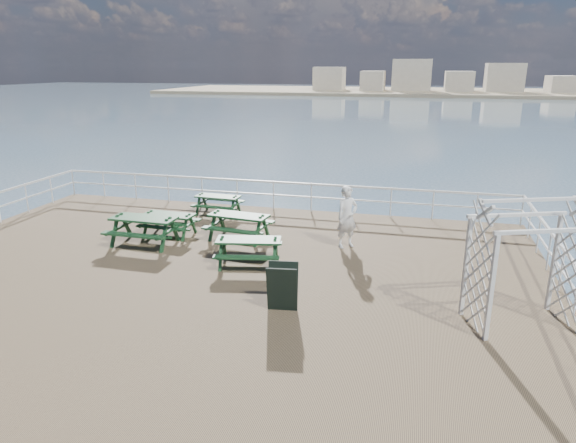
# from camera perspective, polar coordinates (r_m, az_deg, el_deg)

# --- Properties ---
(ground) EXTENTS (18.00, 14.00, 0.30)m
(ground) POSITION_cam_1_polar(r_m,az_deg,el_deg) (13.78, -9.48, -6.62)
(ground) COLOR brown
(ground) RESTS_ON ground
(sea_backdrop) EXTENTS (300.00, 300.00, 9.20)m
(sea_backdrop) POSITION_cam_1_polar(r_m,az_deg,el_deg) (145.86, 17.78, 13.94)
(sea_backdrop) COLOR #3E5868
(sea_backdrop) RESTS_ON ground
(railing) EXTENTS (17.77, 13.76, 1.10)m
(railing) POSITION_cam_1_polar(r_m,az_deg,el_deg) (15.69, -6.17, 0.45)
(railing) COLOR silver
(railing) RESTS_ON ground
(picnic_table_a) EXTENTS (1.71, 1.41, 0.81)m
(picnic_table_a) POSITION_cam_1_polar(r_m,az_deg,el_deg) (17.05, -13.07, 0.20)
(picnic_table_a) COLOR #153B1C
(picnic_table_a) RESTS_ON ground
(picnic_table_b) EXTENTS (1.69, 1.39, 0.79)m
(picnic_table_b) POSITION_cam_1_polar(r_m,az_deg,el_deg) (19.15, -7.79, 2.30)
(picnic_table_b) COLOR #153B1C
(picnic_table_b) RESTS_ON ground
(picnic_table_c) EXTENTS (2.03, 1.70, 0.91)m
(picnic_table_c) POSITION_cam_1_polar(r_m,az_deg,el_deg) (16.29, -5.48, 0.03)
(picnic_table_c) COLOR #153B1C
(picnic_table_c) RESTS_ON ground
(picnic_table_d) EXTENTS (2.01, 1.63, 0.98)m
(picnic_table_d) POSITION_cam_1_polar(r_m,az_deg,el_deg) (16.33, -15.70, -0.35)
(picnic_table_d) COLOR #153B1C
(picnic_table_d) RESTS_ON ground
(picnic_table_e) EXTENTS (2.01, 1.74, 0.86)m
(picnic_table_e) POSITION_cam_1_polar(r_m,az_deg,el_deg) (14.15, -4.39, -2.74)
(picnic_table_e) COLOR #153B1C
(picnic_table_e) RESTS_ON ground
(trellis_arbor) EXTENTS (2.51, 1.92, 2.78)m
(trellis_arbor) POSITION_cam_1_polar(r_m,az_deg,el_deg) (11.78, 24.86, -4.92)
(trellis_arbor) COLOR silver
(trellis_arbor) RESTS_ON ground
(sandwich_board) EXTENTS (0.74, 0.60, 1.11)m
(sandwich_board) POSITION_cam_1_polar(r_m,az_deg,el_deg) (11.57, -0.62, -7.37)
(sandwich_board) COLOR black
(sandwich_board) RESTS_ON ground
(person) EXTENTS (0.82, 0.79, 1.89)m
(person) POSITION_cam_1_polar(r_m,az_deg,el_deg) (15.50, 6.58, 0.51)
(person) COLOR silver
(person) RESTS_ON ground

